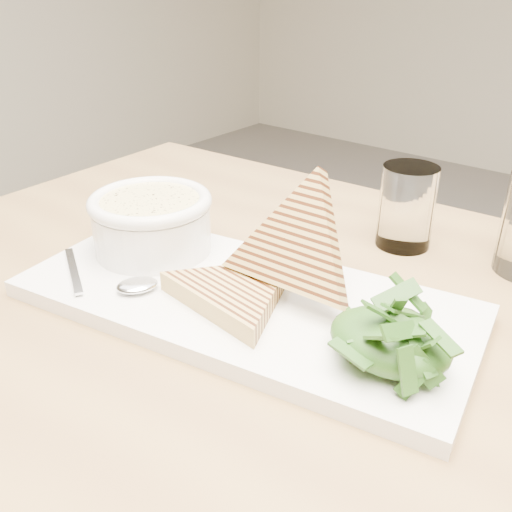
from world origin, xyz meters
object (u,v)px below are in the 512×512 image
Objects in this scene: table_top at (339,370)px; soup_bowl at (152,229)px; platter at (243,300)px; glass_near at (407,207)px.

soup_bowl is (-0.25, 0.01, 0.06)m from table_top.
soup_bowl is at bearing 176.07° from platter.
platter is (-0.11, 0.00, 0.03)m from table_top.
soup_bowl is at bearing 177.52° from table_top.
glass_near is (0.06, 0.23, 0.04)m from platter.
glass_near is (-0.06, 0.23, 0.07)m from table_top.
glass_near is (0.20, 0.22, 0.01)m from soup_bowl.
table_top is 0.26m from soup_bowl.
platter is 4.51× the size of glass_near.
platter is at bearing -3.93° from soup_bowl.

